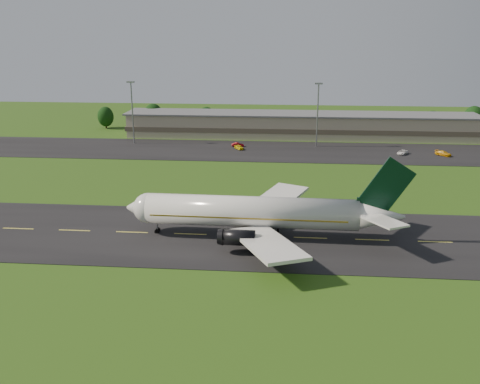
# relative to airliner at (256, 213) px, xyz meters

# --- Properties ---
(ground) EXTENTS (360.00, 360.00, 0.00)m
(ground) POSITION_rel_airliner_xyz_m (9.88, 0.02, -4.66)
(ground) COLOR #224210
(ground) RESTS_ON ground
(taxiway) EXTENTS (220.00, 30.00, 0.10)m
(taxiway) POSITION_rel_airliner_xyz_m (9.88, 0.02, -4.61)
(taxiway) COLOR black
(taxiway) RESTS_ON ground
(apron) EXTENTS (260.00, 30.00, 0.10)m
(apron) POSITION_rel_airliner_xyz_m (9.88, 72.02, -4.61)
(apron) COLOR black
(apron) RESTS_ON ground
(airliner) EXTENTS (51.27, 42.17, 15.57)m
(airliner) POSITION_rel_airliner_xyz_m (0.00, 0.00, 0.00)
(airliner) COLOR white
(airliner) RESTS_ON ground
(terminal) EXTENTS (145.00, 16.00, 8.40)m
(terminal) POSITION_rel_airliner_xyz_m (16.29, 96.20, -0.67)
(terminal) COLOR tan
(terminal) RESTS_ON ground
(light_mast_west) EXTENTS (2.40, 1.20, 20.35)m
(light_mast_west) POSITION_rel_airliner_xyz_m (-45.12, 80.02, 8.08)
(light_mast_west) COLOR gray
(light_mast_west) RESTS_ON ground
(light_mast_centre) EXTENTS (2.40, 1.20, 20.35)m
(light_mast_centre) POSITION_rel_airliner_xyz_m (14.88, 80.02, 8.08)
(light_mast_centre) COLOR gray
(light_mast_centre) RESTS_ON ground
(tree_line) EXTENTS (195.48, 9.98, 11.12)m
(tree_line) POSITION_rel_airliner_xyz_m (44.47, 106.39, 0.49)
(tree_line) COLOR black
(tree_line) RESTS_ON ground
(service_vehicle_a) EXTENTS (3.62, 4.31, 1.39)m
(service_vehicle_a) POSITION_rel_airliner_xyz_m (-9.55, 73.35, -3.87)
(service_vehicle_a) COLOR #D6C20C
(service_vehicle_a) RESTS_ON apron
(service_vehicle_b) EXTENTS (4.09, 2.03, 1.29)m
(service_vehicle_b) POSITION_rel_airliner_xyz_m (-10.28, 77.33, -3.92)
(service_vehicle_b) COLOR #A10A15
(service_vehicle_b) RESTS_ON apron
(service_vehicle_c) EXTENTS (4.25, 5.04, 1.28)m
(service_vehicle_c) POSITION_rel_airliner_xyz_m (40.31, 70.55, -3.92)
(service_vehicle_c) COLOR white
(service_vehicle_c) RESTS_ON apron
(service_vehicle_d) EXTENTS (4.86, 5.06, 1.45)m
(service_vehicle_d) POSITION_rel_airliner_xyz_m (52.05, 69.75, -3.84)
(service_vehicle_d) COLOR orange
(service_vehicle_d) RESTS_ON apron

